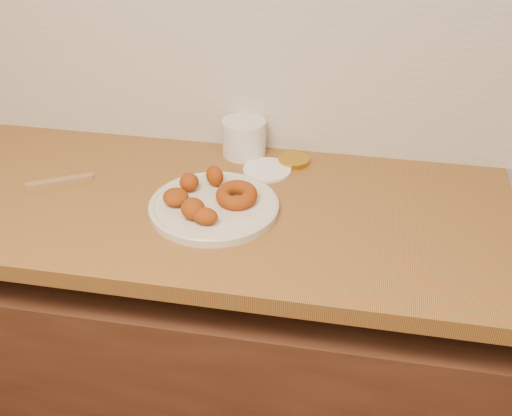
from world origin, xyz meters
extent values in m
cube|color=#53301F|center=(0.00, 1.69, 0.39)|extent=(3.60, 0.60, 0.77)
cube|color=olive|center=(-0.65, 1.69, 0.88)|extent=(2.30, 0.62, 0.04)
cube|color=#BBB5A7|center=(0.00, 1.99, 1.20)|extent=(3.60, 0.02, 0.60)
cylinder|color=beige|center=(-0.17, 1.66, 0.91)|extent=(0.29, 0.29, 0.02)
torus|color=#9A3C10|center=(-0.13, 1.68, 0.93)|extent=(0.10, 0.10, 0.04)
ellipsoid|color=#9A3C10|center=(-0.24, 1.70, 0.94)|extent=(0.05, 0.05, 0.04)
ellipsoid|color=#9A3C10|center=(-0.26, 1.64, 0.93)|extent=(0.08, 0.08, 0.03)
ellipsoid|color=#9A3C10|center=(-0.20, 1.60, 0.94)|extent=(0.07, 0.08, 0.04)
ellipsoid|color=#9A3C10|center=(-0.17, 1.58, 0.93)|extent=(0.06, 0.05, 0.04)
ellipsoid|color=#9A3C10|center=(-0.19, 1.74, 0.94)|extent=(0.06, 0.06, 0.05)
cylinder|color=silver|center=(-0.16, 1.93, 0.95)|extent=(0.13, 0.13, 0.09)
cylinder|color=white|center=(-0.09, 1.85, 0.90)|extent=(0.15, 0.15, 0.01)
cylinder|color=#B38922|center=(-0.03, 1.91, 0.91)|extent=(0.10, 0.10, 0.01)
cube|color=olive|center=(-0.57, 1.70, 0.91)|extent=(0.15, 0.09, 0.01)
camera|label=1|loc=(0.14, 0.48, 1.69)|focal=45.00mm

